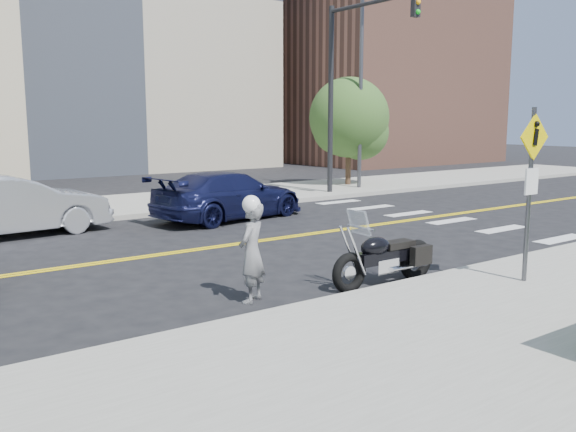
{
  "coord_description": "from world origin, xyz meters",
  "views": [
    {
      "loc": [
        -5.22,
        -12.28,
        2.94
      ],
      "look_at": [
        1.21,
        -3.37,
        1.2
      ],
      "focal_mm": 38.0,
      "sensor_mm": 36.0,
      "label": 1
    }
  ],
  "objects_px": {
    "motorcyclist": "(252,249)",
    "motorcycle": "(385,245)",
    "parked_car_blue": "(229,195)",
    "pedestrian_sign": "(531,178)",
    "parked_car_silver": "(11,206)"
  },
  "relations": [
    {
      "from": "motorcyclist",
      "to": "motorcycle",
      "type": "bearing_deg",
      "value": 135.95
    },
    {
      "from": "parked_car_silver",
      "to": "parked_car_blue",
      "type": "bearing_deg",
      "value": -103.59
    },
    {
      "from": "motorcyclist",
      "to": "motorcycle",
      "type": "relative_size",
      "value": 0.76
    },
    {
      "from": "motorcycle",
      "to": "parked_car_silver",
      "type": "distance_m",
      "value": 9.87
    },
    {
      "from": "pedestrian_sign",
      "to": "motorcyclist",
      "type": "xyz_separation_m",
      "value": [
        -4.27,
        2.17,
        -1.09
      ]
    },
    {
      "from": "parked_car_silver",
      "to": "parked_car_blue",
      "type": "relative_size",
      "value": 0.96
    },
    {
      "from": "pedestrian_sign",
      "to": "motorcyclist",
      "type": "relative_size",
      "value": 1.71
    },
    {
      "from": "motorcyclist",
      "to": "parked_car_blue",
      "type": "height_order",
      "value": "motorcyclist"
    },
    {
      "from": "pedestrian_sign",
      "to": "motorcycle",
      "type": "relative_size",
      "value": 1.29
    },
    {
      "from": "parked_car_silver",
      "to": "motorcycle",
      "type": "bearing_deg",
      "value": -158.16
    },
    {
      "from": "motorcycle",
      "to": "parked_car_blue",
      "type": "bearing_deg",
      "value": 80.26
    },
    {
      "from": "pedestrian_sign",
      "to": "motorcyclist",
      "type": "distance_m",
      "value": 4.91
    },
    {
      "from": "motorcyclist",
      "to": "motorcycle",
      "type": "distance_m",
      "value": 2.6
    },
    {
      "from": "motorcycle",
      "to": "parked_car_blue",
      "type": "height_order",
      "value": "parked_car_blue"
    },
    {
      "from": "pedestrian_sign",
      "to": "parked_car_silver",
      "type": "relative_size",
      "value": 0.63
    }
  ]
}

